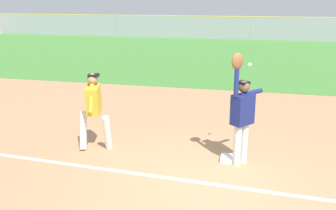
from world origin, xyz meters
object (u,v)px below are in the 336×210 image
(first_base, at_px, (230,159))
(baseball, at_px, (250,65))
(runner, at_px, (94,106))
(parked_car_blue, at_px, (177,27))
(parked_car_silver, at_px, (325,30))
(fielder, at_px, (242,111))
(parked_car_white, at_px, (242,29))

(first_base, xyz_separation_m, baseball, (0.28, 0.26, 1.93))
(runner, xyz_separation_m, baseball, (3.22, 0.36, 0.98))
(first_base, bearing_deg, baseball, 43.09)
(first_base, bearing_deg, parked_car_blue, 104.46)
(first_base, height_order, baseball, baseball)
(first_base, relative_size, parked_car_blue, 0.09)
(runner, bearing_deg, baseball, -6.23)
(baseball, height_order, parked_car_silver, baseball)
(fielder, xyz_separation_m, runner, (-3.13, 0.03, -0.12))
(parked_car_white, xyz_separation_m, parked_car_silver, (6.71, 0.52, 0.00))
(fielder, relative_size, parked_car_silver, 0.51)
(fielder, bearing_deg, baseball, -64.24)
(fielder, height_order, baseball, fielder)
(fielder, relative_size, parked_car_blue, 0.52)
(baseball, bearing_deg, parked_car_silver, 78.46)
(runner, height_order, parked_car_white, runner)
(parked_car_silver, bearing_deg, fielder, -98.51)
(runner, bearing_deg, fielder, -13.16)
(first_base, relative_size, baseball, 5.14)
(runner, bearing_deg, parked_car_blue, 85.75)
(parked_car_blue, distance_m, parked_car_white, 5.80)
(fielder, distance_m, parked_car_silver, 27.13)
(parked_car_silver, bearing_deg, parked_car_white, -172.52)
(fielder, bearing_deg, runner, 38.02)
(fielder, bearing_deg, parked_car_white, -48.62)
(runner, bearing_deg, parked_car_white, 73.32)
(parked_car_blue, bearing_deg, parked_car_silver, -0.85)
(first_base, relative_size, parked_car_white, 0.08)
(first_base, distance_m, parked_car_white, 25.96)
(parked_car_white, bearing_deg, fielder, -89.44)
(first_base, xyz_separation_m, fielder, (0.19, -0.13, 1.08))
(runner, distance_m, parked_car_silver, 27.90)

